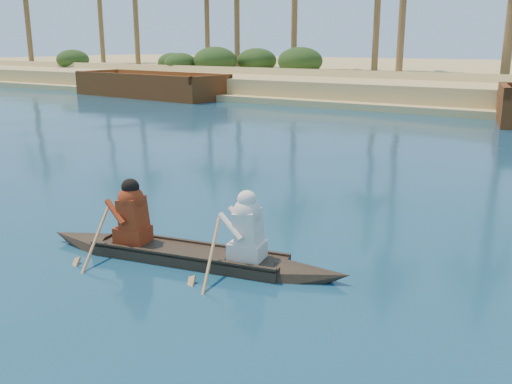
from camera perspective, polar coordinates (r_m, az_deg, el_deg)
The scene contains 3 objects.
ground at distance 7.26m, azimuth 15.01°, elevation -14.63°, with size 160.00×160.00×0.00m, color #0B2B4C.
canoe at distance 9.45m, azimuth -6.83°, elevation -5.22°, with size 5.47×1.74×1.50m.
barge_left at distance 38.76m, azimuth -10.49°, elevation 10.31°, with size 11.27×4.58×1.83m.
Camera 1 is at (1.74, -6.12, 3.51)m, focal length 40.00 mm.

